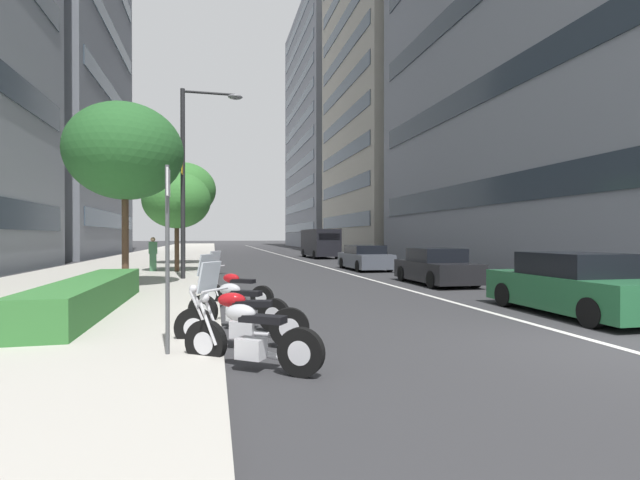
# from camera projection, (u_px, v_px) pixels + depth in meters

# --- Properties ---
(ground_plane) EXTENTS (400.00, 400.00, 0.00)m
(ground_plane) POSITION_uv_depth(u_px,v_px,m) (626.00, 350.00, 7.36)
(ground_plane) COLOR #303033
(sidewalk_right_plaza) EXTENTS (160.00, 8.71, 0.15)m
(sidewalk_right_plaza) POSITION_uv_depth(u_px,v_px,m) (156.00, 260.00, 34.10)
(sidewalk_right_plaza) COLOR #B2ADA3
(sidewalk_right_plaza) RESTS_ON ground
(lane_centre_stripe) EXTENTS (110.00, 0.16, 0.01)m
(lane_centre_stripe) POSITION_uv_depth(u_px,v_px,m) (287.00, 257.00, 41.43)
(lane_centre_stripe) COLOR silver
(lane_centre_stripe) RESTS_ON ground
(motorcycle_mid_row) EXTENTS (1.32, 1.82, 1.48)m
(motorcycle_mid_row) POSITION_uv_depth(u_px,v_px,m) (249.00, 338.00, 6.22)
(motorcycle_mid_row) COLOR black
(motorcycle_mid_row) RESTS_ON ground
(motorcycle_nearest_camera) EXTENTS (0.78, 2.20, 1.11)m
(motorcycle_nearest_camera) POSITION_uv_depth(u_px,v_px,m) (241.00, 322.00, 7.50)
(motorcycle_nearest_camera) COLOR black
(motorcycle_nearest_camera) RESTS_ON ground
(motorcycle_second_in_row) EXTENTS (1.29, 1.96, 1.48)m
(motorcycle_second_in_row) POSITION_uv_depth(u_px,v_px,m) (236.00, 307.00, 9.00)
(motorcycle_second_in_row) COLOR black
(motorcycle_second_in_row) RESTS_ON ground
(motorcycle_under_tarp) EXTENTS (1.31, 1.78, 1.46)m
(motorcycle_under_tarp) POSITION_uv_depth(u_px,v_px,m) (235.00, 291.00, 11.63)
(motorcycle_under_tarp) COLOR black
(motorcycle_under_tarp) RESTS_ON ground
(car_following_behind) EXTENTS (4.42, 1.99, 1.46)m
(car_following_behind) POSITION_uv_depth(u_px,v_px,m) (574.00, 286.00, 10.66)
(car_following_behind) COLOR #236038
(car_following_behind) RESTS_ON ground
(car_far_down_avenue) EXTENTS (4.23, 1.96, 1.39)m
(car_far_down_avenue) POSITION_uv_depth(u_px,v_px,m) (436.00, 268.00, 17.51)
(car_far_down_avenue) COLOR black
(car_far_down_avenue) RESTS_ON ground
(car_mid_block_traffic) EXTENTS (4.53, 1.95, 1.36)m
(car_mid_block_traffic) POSITION_uv_depth(u_px,v_px,m) (365.00, 258.00, 25.06)
(car_mid_block_traffic) COLOR #4C515B
(car_mid_block_traffic) RESTS_ON ground
(delivery_van_ahead) EXTENTS (5.96, 2.27, 2.45)m
(delivery_van_ahead) POSITION_uv_depth(u_px,v_px,m) (320.00, 243.00, 39.11)
(delivery_van_ahead) COLOR black
(delivery_van_ahead) RESTS_ON ground
(parking_sign_by_curb) EXTENTS (0.32, 0.06, 2.72)m
(parking_sign_by_curb) POSITION_uv_depth(u_px,v_px,m) (168.00, 241.00, 6.50)
(parking_sign_by_curb) COLOR #47494C
(parking_sign_by_curb) RESTS_ON sidewalk_right_plaza
(street_lamp_with_banners) EXTENTS (1.26, 2.47, 7.63)m
(street_lamp_with_banners) POSITION_uv_depth(u_px,v_px,m) (192.00, 163.00, 18.29)
(street_lamp_with_banners) COLOR #232326
(street_lamp_with_banners) RESTS_ON sidewalk_right_plaza
(clipped_hedge_bed) EXTENTS (6.92, 1.10, 0.71)m
(clipped_hedge_bed) POSITION_uv_depth(u_px,v_px,m) (89.00, 295.00, 10.32)
(clipped_hedge_bed) COLOR #337033
(clipped_hedge_bed) RESTS_ON sidewalk_right_plaza
(street_tree_mid_sidewalk) EXTENTS (3.78, 3.78, 6.14)m
(street_tree_mid_sidewalk) POSITION_uv_depth(u_px,v_px,m) (125.00, 152.00, 15.10)
(street_tree_mid_sidewalk) COLOR #473323
(street_tree_mid_sidewalk) RESTS_ON sidewalk_right_plaza
(street_tree_far_plaza) EXTENTS (3.23, 3.23, 4.84)m
(street_tree_far_plaza) POSITION_uv_depth(u_px,v_px,m) (177.00, 200.00, 21.95)
(street_tree_far_plaza) COLOR #473323
(street_tree_far_plaza) RESTS_ON sidewalk_right_plaza
(street_tree_near_plaza_corner) EXTENTS (3.96, 3.96, 6.30)m
(street_tree_near_plaza_corner) POSITION_uv_depth(u_px,v_px,m) (183.00, 190.00, 28.18)
(street_tree_near_plaza_corner) COLOR #473323
(street_tree_near_plaza_corner) RESTS_ON sidewalk_right_plaza
(pedestrian_on_plaza) EXTENTS (0.31, 0.43, 1.66)m
(pedestrian_on_plaza) POSITION_uv_depth(u_px,v_px,m) (153.00, 254.00, 22.15)
(pedestrian_on_plaza) COLOR #3F724C
(pedestrian_on_plaza) RESTS_ON sidewalk_right_plaza
(office_tower_near_left) EXTENTS (21.26, 14.63, 45.69)m
(office_tower_near_left) POSITION_uv_depth(u_px,v_px,m) (401.00, 64.00, 54.97)
(office_tower_near_left) COLOR #B7B2A3
(office_tower_near_left) RESTS_ON ground
(office_tower_far_left_down_avenue) EXTENTS (29.78, 14.38, 42.85)m
(office_tower_far_left_down_avenue) POSITION_uv_depth(u_px,v_px,m) (336.00, 131.00, 83.48)
(office_tower_far_left_down_avenue) COLOR gray
(office_tower_far_left_down_avenue) RESTS_ON ground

